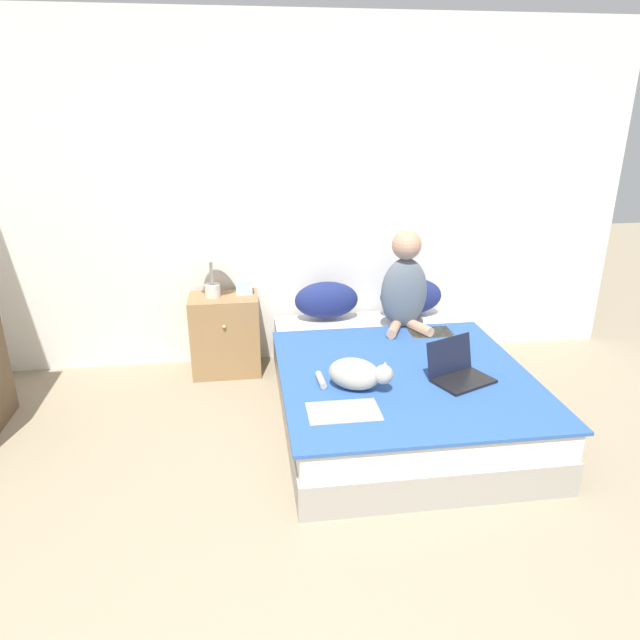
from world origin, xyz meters
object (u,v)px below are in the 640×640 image
pillow_near (326,300)px  cat_tabby (357,374)px  laptop_open (459,372)px  pillow_far (411,296)px  table_lamp (210,247)px  person_sitting (405,285)px  bed (395,388)px  tissue_box (244,286)px  nightstand (226,335)px

pillow_near → cat_tabby: size_ratio=1.18×
cat_tabby → laptop_open: size_ratio=0.99×
pillow_far → table_lamp: (-1.52, -0.03, 0.45)m
person_sitting → cat_tabby: person_sitting is taller
pillow_far → pillow_near: bearing=180.0°
pillow_far → cat_tabby: size_ratio=1.18×
bed → cat_tabby: bearing=-133.7°
pillow_near → tissue_box: 0.64m
laptop_open → pillow_far: bearing=64.4°
person_sitting → cat_tabby: size_ratio=1.74×
tissue_box → table_lamp: bearing=-167.3°
person_sitting → pillow_near: bearing=153.2°
laptop_open → nightstand: size_ratio=0.69×
cat_tabby → tissue_box: bearing=144.1°
nightstand → tissue_box: 0.40m
person_sitting → laptop_open: person_sitting is taller
bed → person_sitting: size_ratio=2.72×
pillow_far → tissue_box: (-1.29, 0.02, 0.13)m
bed → person_sitting: 0.80m
pillow_near → cat_tabby: (0.00, -1.19, -0.05)m
tissue_box → bed: bearing=-42.3°
tissue_box → laptop_open: bearing=-43.3°
nightstand → tissue_box: size_ratio=4.37×
person_sitting → nightstand: size_ratio=1.18×
pillow_far → laptop_open: 1.16m
nightstand → cat_tabby: bearing=-56.1°
laptop_open → pillow_near: bearing=94.9°
person_sitting → laptop_open: size_ratio=1.72×
nightstand → table_lamp: table_lamp is taller
bed → table_lamp: table_lamp is taller
pillow_far → laptop_open: bearing=-91.9°
pillow_far → table_lamp: bearing=-179.0°
table_lamp → tissue_box: bearing=12.7°
pillow_far → table_lamp: size_ratio=0.97×
pillow_near → laptop_open: size_ratio=1.16×
table_lamp → tissue_box: size_ratio=3.61×
laptop_open → tissue_box: tissue_box is taller
person_sitting → laptop_open: bearing=-83.8°
nightstand → table_lamp: bearing=178.1°
pillow_near → person_sitting: person_sitting is taller
pillow_near → table_lamp: table_lamp is taller
pillow_near → cat_tabby: pillow_near is taller
cat_tabby → tissue_box: (-0.62, 1.22, 0.18)m
pillow_far → person_sitting: 0.35m
pillow_near → person_sitting: bearing=-26.8°
cat_tabby → nightstand: (-0.78, 1.16, -0.18)m
pillow_far → laptop_open: size_ratio=1.16×
pillow_near → tissue_box: (-0.62, 0.02, 0.13)m
pillow_near → table_lamp: 0.96m
pillow_far → cat_tabby: (-0.67, -1.19, -0.05)m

